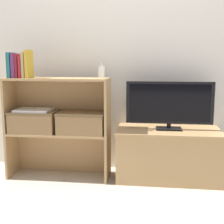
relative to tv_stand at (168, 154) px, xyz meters
The scene contains 17 objects.
ground_plane 0.59m from the tv_stand, 155.69° to the right, with size 16.00×16.00×0.00m, color #BCB2A3.
wall_back 1.12m from the tv_stand, 152.41° to the left, with size 10.00×0.05×2.40m.
tv_stand is the anchor object (origin of this frame).
tv 0.45m from the tv_stand, 90.00° to the right, with size 0.75×0.14×0.42m.
bookshelf_lower_tier 0.98m from the tv_stand, behind, with size 0.91×0.30×0.41m.
bookshelf_upper_tier 1.09m from the tv_stand, behind, with size 0.91×0.30×0.48m.
book_ivory 1.60m from the tv_stand, behind, with size 0.02×0.14×0.22m.
book_teal 1.58m from the tv_stand, behind, with size 0.02×0.14×0.22m.
book_plum 1.55m from the tv_stand, behind, with size 0.03×0.12×0.21m.
book_maroon 1.52m from the tv_stand, behind, with size 0.02×0.13×0.20m.
book_crimson 1.49m from the tv_stand, behind, with size 0.02×0.12×0.19m.
book_tan 1.47m from the tv_stand, behind, with size 0.02×0.13×0.22m.
book_mustard 1.45m from the tv_stand, behind, with size 0.03×0.14×0.24m.
baby_monitor 0.93m from the tv_stand, behind, with size 0.05×0.04×0.13m.
storage_basket_left 1.23m from the tv_stand, behind, with size 0.41×0.27×0.19m.
storage_basket_right 0.82m from the tv_stand, behind, with size 0.41×0.27×0.19m.
laptop 1.26m from the tv_stand, behind, with size 0.31×0.23×0.02m.
Camera 1 is at (0.34, -2.49, 1.05)m, focal length 50.00 mm.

